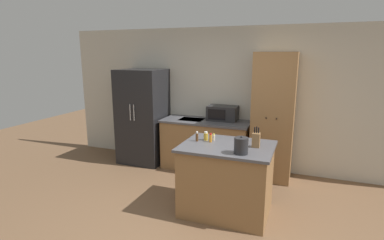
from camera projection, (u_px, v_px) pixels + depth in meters
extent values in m
plane|color=brown|center=(199.00, 230.00, 3.67)|extent=(14.00, 14.00, 0.00)
cube|color=beige|center=(242.00, 99.00, 5.51)|extent=(7.20, 0.06, 2.60)
cube|color=black|center=(143.00, 116.00, 5.89)|extent=(0.86, 0.74, 1.83)
cylinder|color=silver|center=(130.00, 112.00, 5.52)|extent=(0.02, 0.02, 0.30)
cylinder|color=silver|center=(134.00, 113.00, 5.49)|extent=(0.02, 0.02, 0.30)
cube|color=olive|center=(206.00, 146.00, 5.58)|extent=(1.59, 0.64, 0.89)
cube|color=#4C4C51|center=(206.00, 121.00, 5.48)|extent=(1.63, 0.68, 0.03)
cube|color=#9EA0A3|center=(192.00, 120.00, 5.58)|extent=(0.44, 0.34, 0.01)
cube|color=olive|center=(273.00, 117.00, 5.04)|extent=(0.67, 0.61, 2.15)
sphere|color=black|center=(266.00, 118.00, 4.77)|extent=(0.02, 0.02, 0.02)
sphere|color=black|center=(276.00, 119.00, 4.71)|extent=(0.02, 0.02, 0.02)
cube|color=olive|center=(226.00, 180.00, 4.03)|extent=(1.13, 0.85, 0.91)
cube|color=#4C4C51|center=(227.00, 146.00, 3.92)|extent=(1.19, 0.91, 0.03)
cube|color=#232326|center=(223.00, 113.00, 5.47)|extent=(0.54, 0.34, 0.27)
cube|color=black|center=(217.00, 115.00, 5.34)|extent=(0.32, 0.01, 0.19)
cube|color=olive|center=(256.00, 140.00, 3.82)|extent=(0.09, 0.09, 0.18)
cylinder|color=black|center=(255.00, 130.00, 3.80)|extent=(0.02, 0.02, 0.08)
cylinder|color=black|center=(257.00, 130.00, 3.79)|extent=(0.02, 0.02, 0.09)
cylinder|color=black|center=(259.00, 130.00, 3.79)|extent=(0.02, 0.02, 0.08)
cylinder|color=gold|center=(206.00, 137.00, 4.13)|extent=(0.06, 0.06, 0.10)
cylinder|color=silver|center=(206.00, 132.00, 4.12)|extent=(0.05, 0.05, 0.02)
cylinder|color=orange|center=(211.00, 138.00, 4.04)|extent=(0.04, 0.04, 0.10)
cylinder|color=red|center=(211.00, 134.00, 4.03)|extent=(0.03, 0.03, 0.02)
cylinder|color=beige|center=(214.00, 138.00, 4.13)|extent=(0.04, 0.04, 0.08)
cylinder|color=#E5DB4C|center=(214.00, 134.00, 4.12)|extent=(0.03, 0.03, 0.02)
cylinder|color=#563319|center=(197.00, 137.00, 4.09)|extent=(0.04, 0.04, 0.11)
cylinder|color=silver|center=(197.00, 132.00, 4.07)|extent=(0.03, 0.03, 0.02)
cylinder|color=#232326|center=(241.00, 146.00, 3.56)|extent=(0.17, 0.17, 0.20)
sphere|color=#262628|center=(241.00, 137.00, 3.54)|extent=(0.02, 0.02, 0.02)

